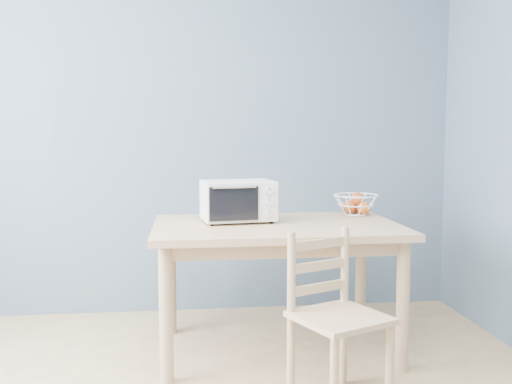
{
  "coord_description": "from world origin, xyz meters",
  "views": [
    {
      "loc": [
        0.11,
        -1.8,
        1.26
      ],
      "look_at": [
        0.49,
        1.45,
        0.93
      ],
      "focal_mm": 40.0,
      "sensor_mm": 36.0,
      "label": 1
    }
  ],
  "objects": [
    {
      "name": "dining_table",
      "position": [
        0.61,
        1.4,
        0.65
      ],
      "size": [
        1.4,
        0.9,
        0.75
      ],
      "color": "tan",
      "rests_on": "ground"
    },
    {
      "name": "dining_chair",
      "position": [
        0.78,
        0.73,
        0.4
      ],
      "size": [
        0.5,
        0.5,
        0.81
      ],
      "rotation": [
        0.0,
        0.0,
        0.43
      ],
      "color": "tan",
      "rests_on": "ground"
    },
    {
      "name": "room",
      "position": [
        0.0,
        0.0,
        1.3
      ],
      "size": [
        4.01,
        4.51,
        2.61
      ],
      "color": "tan",
      "rests_on": "ground"
    },
    {
      "name": "toaster_oven",
      "position": [
        0.38,
        1.49,
        0.88
      ],
      "size": [
        0.44,
        0.35,
        0.24
      ],
      "rotation": [
        0.0,
        0.0,
        0.13
      ],
      "color": "white",
      "rests_on": "dining_table"
    },
    {
      "name": "fruit_basket",
      "position": [
        1.16,
        1.69,
        0.82
      ],
      "size": [
        0.3,
        0.3,
        0.15
      ],
      "rotation": [
        0.0,
        0.0,
        0.03
      ],
      "color": "white",
      "rests_on": "dining_table"
    }
  ]
}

